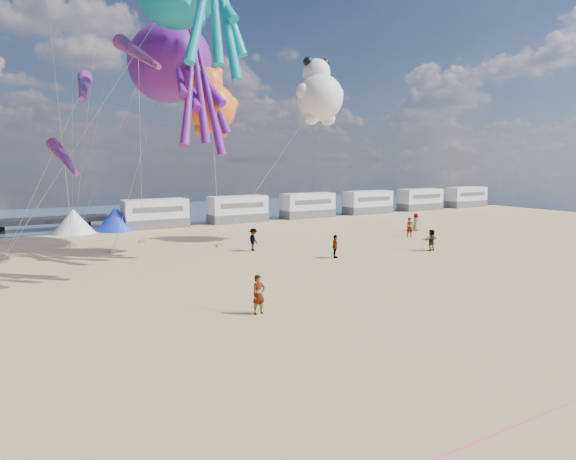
% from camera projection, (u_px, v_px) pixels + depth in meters
% --- Properties ---
extents(ground, '(120.00, 120.00, 0.00)m').
position_uv_depth(ground, '(330.00, 379.00, 16.67)').
color(ground, tan).
rests_on(ground, ground).
extents(water, '(120.00, 120.00, 0.00)m').
position_uv_depth(water, '(73.00, 217.00, 63.53)').
color(water, '#324E60').
rests_on(water, ground).
extents(motorhome_0, '(6.60, 2.50, 3.00)m').
position_uv_depth(motorhome_0, '(155.00, 214.00, 53.58)').
color(motorhome_0, silver).
rests_on(motorhome_0, ground).
extents(motorhome_1, '(6.60, 2.50, 3.00)m').
position_uv_depth(motorhome_1, '(238.00, 209.00, 58.38)').
color(motorhome_1, silver).
rests_on(motorhome_1, ground).
extents(motorhome_2, '(6.60, 2.50, 3.00)m').
position_uv_depth(motorhome_2, '(308.00, 205.00, 63.19)').
color(motorhome_2, silver).
rests_on(motorhome_2, ground).
extents(motorhome_3, '(6.60, 2.50, 3.00)m').
position_uv_depth(motorhome_3, '(368.00, 202.00, 67.99)').
color(motorhome_3, silver).
rests_on(motorhome_3, ground).
extents(motorhome_4, '(6.60, 2.50, 3.00)m').
position_uv_depth(motorhome_4, '(420.00, 199.00, 72.79)').
color(motorhome_4, silver).
rests_on(motorhome_4, ground).
extents(motorhome_5, '(6.60, 2.50, 3.00)m').
position_uv_depth(motorhome_5, '(466.00, 197.00, 77.60)').
color(motorhome_5, silver).
rests_on(motorhome_5, ground).
extents(tent_white, '(4.00, 4.00, 2.40)m').
position_uv_depth(tent_white, '(73.00, 221.00, 49.57)').
color(tent_white, white).
rests_on(tent_white, ground).
extents(tent_blue, '(4.00, 4.00, 2.40)m').
position_uv_depth(tent_blue, '(116.00, 219.00, 51.60)').
color(tent_blue, '#1933CC').
rests_on(tent_blue, ground).
extents(rope_line, '(34.00, 0.03, 0.03)m').
position_uv_depth(rope_line, '(449.00, 453.00, 12.40)').
color(rope_line, '#F2338C').
rests_on(rope_line, ground).
extents(standing_person, '(0.72, 0.52, 1.84)m').
position_uv_depth(standing_person, '(259.00, 295.00, 23.58)').
color(standing_person, tan).
rests_on(standing_person, ground).
extents(beachgoer_0, '(0.57, 0.73, 1.77)m').
position_uv_depth(beachgoer_0, '(416.00, 222.00, 51.52)').
color(beachgoer_0, '#7F6659').
rests_on(beachgoer_0, ground).
extents(beachgoer_2, '(0.69, 0.88, 1.78)m').
position_uv_depth(beachgoer_2, '(253.00, 240.00, 40.05)').
color(beachgoer_2, '#7F6659').
rests_on(beachgoer_2, ground).
extents(beachgoer_3, '(1.08, 1.27, 1.70)m').
position_uv_depth(beachgoer_3, '(335.00, 246.00, 37.12)').
color(beachgoer_3, '#7F6659').
rests_on(beachgoer_3, ground).
extents(beachgoer_4, '(1.03, 0.52, 1.69)m').
position_uv_depth(beachgoer_4, '(431.00, 240.00, 40.14)').
color(beachgoer_4, '#7F6659').
rests_on(beachgoer_4, ground).
extents(beachgoer_5, '(1.76, 0.99, 1.81)m').
position_uv_depth(beachgoer_5, '(410.00, 227.00, 47.26)').
color(beachgoer_5, '#7F6659').
rests_on(beachgoer_5, ground).
extents(sandbag_a, '(0.50, 0.35, 0.22)m').
position_uv_depth(sandbag_a, '(3.00, 262.00, 35.33)').
color(sandbag_a, gray).
rests_on(sandbag_a, ground).
extents(sandbag_b, '(0.50, 0.35, 0.22)m').
position_uv_depth(sandbag_b, '(113.00, 251.00, 39.52)').
color(sandbag_b, gray).
rests_on(sandbag_b, ground).
extents(sandbag_c, '(0.50, 0.35, 0.22)m').
position_uv_depth(sandbag_c, '(219.00, 245.00, 42.17)').
color(sandbag_c, gray).
rests_on(sandbag_c, ground).
extents(sandbag_d, '(0.50, 0.35, 0.22)m').
position_uv_depth(sandbag_d, '(142.00, 241.00, 44.20)').
color(sandbag_d, gray).
rests_on(sandbag_d, ground).
extents(sandbag_e, '(0.50, 0.35, 0.22)m').
position_uv_depth(sandbag_e, '(73.00, 246.00, 41.91)').
color(sandbag_e, gray).
rests_on(sandbag_e, ground).
extents(kite_octopus_purple, '(6.24, 11.77, 12.85)m').
position_uv_depth(kite_octopus_purple, '(169.00, 63.00, 40.61)').
color(kite_octopus_purple, '#631884').
extents(kite_panda, '(5.54, 5.32, 6.79)m').
position_uv_depth(kite_panda, '(320.00, 98.00, 43.77)').
color(kite_panda, white).
extents(kite_teddy_orange, '(5.40, 5.23, 6.12)m').
position_uv_depth(kite_teddy_orange, '(212.00, 108.00, 37.65)').
color(kite_teddy_orange, orange).
extents(windsock_left, '(2.47, 6.71, 6.63)m').
position_uv_depth(windsock_left, '(84.00, 88.00, 35.70)').
color(windsock_left, red).
extents(windsock_mid, '(2.28, 5.42, 5.34)m').
position_uv_depth(windsock_mid, '(138.00, 54.00, 32.78)').
color(windsock_mid, red).
extents(windsock_right, '(1.87, 4.40, 4.30)m').
position_uv_depth(windsock_right, '(64.00, 158.00, 33.68)').
color(windsock_right, red).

